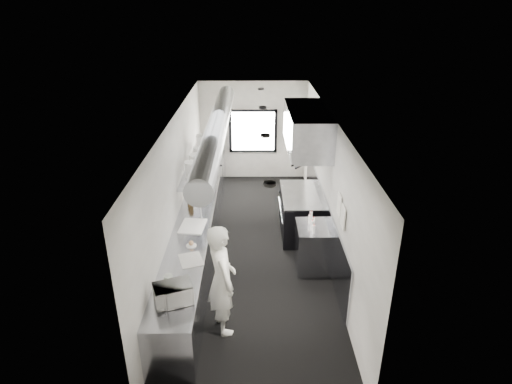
{
  "coord_description": "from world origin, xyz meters",
  "views": [
    {
      "loc": [
        -0.0,
        -7.72,
        4.8
      ],
      "look_at": [
        0.05,
        -0.2,
        1.39
      ],
      "focal_mm": 29.89,
      "sensor_mm": 36.0,
      "label": 1
    }
  ],
  "objects_px": {
    "pass_shelf": "(199,164)",
    "line_cook": "(222,279)",
    "deli_tub_b": "(168,278)",
    "microwave": "(173,294)",
    "squeeze_bottle_c": "(313,222)",
    "plate_stack_c": "(198,154)",
    "squeeze_bottle_d": "(310,219)",
    "deli_tub_a": "(163,290)",
    "small_plate": "(191,246)",
    "cutting_board": "(193,226)",
    "squeeze_bottle_a": "(314,229)",
    "exhaust_hood": "(307,129)",
    "squeeze_bottle_b": "(312,225)",
    "range": "(300,213)",
    "bottle_station": "(313,247)",
    "prep_counter": "(195,242)",
    "squeeze_bottle_e": "(311,216)",
    "knife_block": "(190,199)",
    "plate_stack_b": "(195,162)",
    "plate_stack_a": "(192,169)",
    "far_work_table": "(212,173)",
    "plate_stack_d": "(202,143)"
  },
  "relations": [
    {
      "from": "knife_block",
      "to": "squeeze_bottle_e",
      "type": "height_order",
      "value": "knife_block"
    },
    {
      "from": "line_cook",
      "to": "knife_block",
      "type": "bearing_deg",
      "value": -2.85
    },
    {
      "from": "microwave",
      "to": "small_plate",
      "type": "relative_size",
      "value": 2.66
    },
    {
      "from": "deli_tub_a",
      "to": "exhaust_hood",
      "type": "bearing_deg",
      "value": 54.33
    },
    {
      "from": "line_cook",
      "to": "cutting_board",
      "type": "bearing_deg",
      "value": 1.02
    },
    {
      "from": "bottle_station",
      "to": "pass_shelf",
      "type": "bearing_deg",
      "value": 144.01
    },
    {
      "from": "plate_stack_c",
      "to": "pass_shelf",
      "type": "bearing_deg",
      "value": -84.81
    },
    {
      "from": "microwave",
      "to": "plate_stack_b",
      "type": "xyz_separation_m",
      "value": [
        -0.07,
        3.46,
        0.69
      ]
    },
    {
      "from": "plate_stack_d",
      "to": "squeeze_bottle_d",
      "type": "height_order",
      "value": "plate_stack_d"
    },
    {
      "from": "line_cook",
      "to": "far_work_table",
      "type": "bearing_deg",
      "value": -13.39
    },
    {
      "from": "cutting_board",
      "to": "plate_stack_c",
      "type": "relative_size",
      "value": 1.95
    },
    {
      "from": "microwave",
      "to": "cutting_board",
      "type": "xyz_separation_m",
      "value": [
        -0.02,
        2.2,
        -0.13
      ]
    },
    {
      "from": "plate_stack_c",
      "to": "squeeze_bottle_a",
      "type": "distance_m",
      "value": 3.17
    },
    {
      "from": "squeeze_bottle_b",
      "to": "deli_tub_a",
      "type": "bearing_deg",
      "value": -142.74
    },
    {
      "from": "plate_stack_a",
      "to": "squeeze_bottle_a",
      "type": "bearing_deg",
      "value": -25.8
    },
    {
      "from": "line_cook",
      "to": "squeeze_bottle_d",
      "type": "height_order",
      "value": "line_cook"
    },
    {
      "from": "plate_stack_d",
      "to": "deli_tub_a",
      "type": "bearing_deg",
      "value": -91.48
    },
    {
      "from": "deli_tub_a",
      "to": "small_plate",
      "type": "xyz_separation_m",
      "value": [
        0.24,
        1.29,
        -0.04
      ]
    },
    {
      "from": "small_plate",
      "to": "cutting_board",
      "type": "bearing_deg",
      "value": 95.45
    },
    {
      "from": "squeeze_bottle_a",
      "to": "deli_tub_a",
      "type": "bearing_deg",
      "value": -144.72
    },
    {
      "from": "prep_counter",
      "to": "plate_stack_a",
      "type": "distance_m",
      "value": 1.44
    },
    {
      "from": "deli_tub_b",
      "to": "microwave",
      "type": "bearing_deg",
      "value": -71.95
    },
    {
      "from": "microwave",
      "to": "deli_tub_b",
      "type": "xyz_separation_m",
      "value": [
        -0.16,
        0.5,
        -0.1
      ]
    },
    {
      "from": "line_cook",
      "to": "squeeze_bottle_e",
      "type": "xyz_separation_m",
      "value": [
        1.6,
        1.95,
        0.07
      ]
    },
    {
      "from": "pass_shelf",
      "to": "squeeze_bottle_c",
      "type": "bearing_deg",
      "value": -36.23
    },
    {
      "from": "line_cook",
      "to": "plate_stack_c",
      "type": "height_order",
      "value": "plate_stack_c"
    },
    {
      "from": "pass_shelf",
      "to": "deli_tub_b",
      "type": "bearing_deg",
      "value": -91.75
    },
    {
      "from": "squeeze_bottle_a",
      "to": "plate_stack_a",
      "type": "bearing_deg",
      "value": 154.2
    },
    {
      "from": "exhaust_hood",
      "to": "microwave",
      "type": "height_order",
      "value": "exhaust_hood"
    },
    {
      "from": "microwave",
      "to": "small_plate",
      "type": "xyz_separation_m",
      "value": [
        0.05,
        1.51,
        -0.14
      ]
    },
    {
      "from": "small_plate",
      "to": "squeeze_bottle_a",
      "type": "xyz_separation_m",
      "value": [
        2.18,
        0.42,
        0.08
      ]
    },
    {
      "from": "small_plate",
      "to": "squeeze_bottle_a",
      "type": "height_order",
      "value": "squeeze_bottle_a"
    },
    {
      "from": "prep_counter",
      "to": "deli_tub_a",
      "type": "bearing_deg",
      "value": -94.43
    },
    {
      "from": "prep_counter",
      "to": "plate_stack_a",
      "type": "height_order",
      "value": "plate_stack_a"
    },
    {
      "from": "deli_tub_a",
      "to": "plate_stack_c",
      "type": "bearing_deg",
      "value": 88.22
    },
    {
      "from": "squeeze_bottle_a",
      "to": "cutting_board",
      "type": "bearing_deg",
      "value": 172.85
    },
    {
      "from": "pass_shelf",
      "to": "line_cook",
      "type": "xyz_separation_m",
      "value": [
        0.71,
        -3.38,
        -0.62
      ]
    },
    {
      "from": "bottle_station",
      "to": "cutting_board",
      "type": "relative_size",
      "value": 1.52
    },
    {
      "from": "squeeze_bottle_d",
      "to": "microwave",
      "type": "bearing_deg",
      "value": -133.7
    },
    {
      "from": "plate_stack_a",
      "to": "squeeze_bottle_e",
      "type": "relative_size",
      "value": 1.77
    },
    {
      "from": "deli_tub_b",
      "to": "plate_stack_b",
      "type": "height_order",
      "value": "plate_stack_b"
    },
    {
      "from": "pass_shelf",
      "to": "plate_stack_c",
      "type": "relative_size",
      "value": 9.86
    },
    {
      "from": "plate_stack_c",
      "to": "squeeze_bottle_d",
      "type": "bearing_deg",
      "value": -36.3
    },
    {
      "from": "knife_block",
      "to": "squeeze_bottle_a",
      "type": "bearing_deg",
      "value": -41.95
    },
    {
      "from": "bottle_station",
      "to": "cutting_board",
      "type": "height_order",
      "value": "cutting_board"
    },
    {
      "from": "squeeze_bottle_c",
      "to": "knife_block",
      "type": "bearing_deg",
      "value": 158.23
    },
    {
      "from": "prep_counter",
      "to": "squeeze_bottle_d",
      "type": "height_order",
      "value": "squeeze_bottle_d"
    },
    {
      "from": "range",
      "to": "small_plate",
      "type": "height_order",
      "value": "range"
    },
    {
      "from": "knife_block",
      "to": "squeeze_bottle_b",
      "type": "height_order",
      "value": "knife_block"
    },
    {
      "from": "knife_block",
      "to": "squeeze_bottle_b",
      "type": "distance_m",
      "value": 2.65
    }
  ]
}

